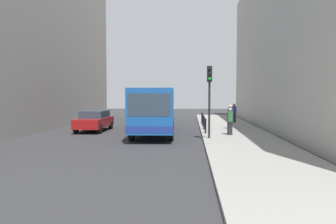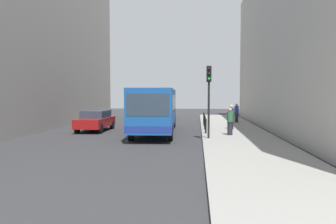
% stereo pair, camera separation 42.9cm
% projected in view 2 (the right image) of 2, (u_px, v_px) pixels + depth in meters
% --- Properties ---
extents(ground_plane, '(80.00, 80.00, 0.00)m').
position_uv_depth(ground_plane, '(151.00, 136.00, 20.68)').
color(ground_plane, '#2D2D30').
extents(sidewalk, '(4.40, 40.00, 0.15)m').
position_uv_depth(sidewalk, '(238.00, 136.00, 20.19)').
color(sidewalk, gray).
rests_on(sidewalk, ground).
extents(building_left, '(7.00, 32.00, 17.54)m').
position_uv_depth(building_left, '(10.00, 15.00, 25.22)').
color(building_left, gray).
rests_on(building_left, ground).
extents(building_right, '(7.00, 32.00, 13.39)m').
position_uv_depth(building_right, '(319.00, 37.00, 23.26)').
color(building_right, '#BCB7AD').
rests_on(building_right, ground).
extents(bus, '(3.05, 11.13, 3.00)m').
position_uv_depth(bus, '(156.00, 108.00, 22.71)').
color(bus, '#19519E').
rests_on(bus, ground).
extents(car_beside_bus, '(1.88, 4.41, 1.48)m').
position_uv_depth(car_beside_bus, '(96.00, 120.00, 23.79)').
color(car_beside_bus, maroon).
rests_on(car_beside_bus, ground).
extents(car_behind_bus, '(2.14, 4.53, 1.48)m').
position_uv_depth(car_behind_bus, '(164.00, 112.00, 34.44)').
color(car_behind_bus, black).
rests_on(car_behind_bus, ground).
extents(traffic_light, '(0.28, 0.33, 4.10)m').
position_uv_depth(traffic_light, '(209.00, 88.00, 18.54)').
color(traffic_light, black).
rests_on(traffic_light, sidewalk).
extents(bollard_near, '(0.11, 0.11, 0.95)m').
position_uv_depth(bollard_near, '(206.00, 126.00, 21.04)').
color(bollard_near, black).
rests_on(bollard_near, sidewalk).
extents(bollard_mid, '(0.11, 0.11, 0.95)m').
position_uv_depth(bollard_mid, '(205.00, 123.00, 23.34)').
color(bollard_mid, black).
rests_on(bollard_mid, sidewalk).
extents(bollard_far, '(0.11, 0.11, 0.95)m').
position_uv_depth(bollard_far, '(204.00, 120.00, 25.64)').
color(bollard_far, black).
rests_on(bollard_far, sidewalk).
extents(bollard_farthest, '(0.11, 0.11, 0.95)m').
position_uv_depth(bollard_farthest, '(204.00, 118.00, 27.95)').
color(bollard_farthest, black).
rests_on(bollard_farthest, sidewalk).
extents(pedestrian_near_signal, '(0.38, 0.38, 1.67)m').
position_uv_depth(pedestrian_near_signal, '(230.00, 122.00, 20.14)').
color(pedestrian_near_signal, '#26262D').
rests_on(pedestrian_near_signal, sidewalk).
extents(pedestrian_mid_sidewalk, '(0.38, 0.38, 1.75)m').
position_uv_depth(pedestrian_mid_sidewalk, '(231.00, 117.00, 23.61)').
color(pedestrian_mid_sidewalk, '#26262D').
rests_on(pedestrian_mid_sidewalk, sidewalk).
extents(pedestrian_far_sidewalk, '(0.38, 0.38, 1.68)m').
position_uv_depth(pedestrian_far_sidewalk, '(237.00, 113.00, 29.33)').
color(pedestrian_far_sidewalk, '#26262D').
rests_on(pedestrian_far_sidewalk, sidewalk).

